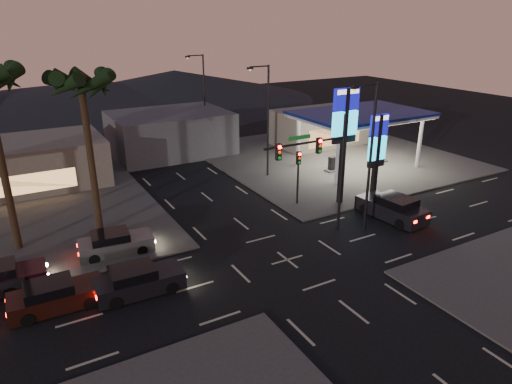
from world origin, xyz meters
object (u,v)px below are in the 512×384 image
pylon_sign_tall (345,124)px  pylon_sign_short (377,145)px  car_lane_a_mid (55,296)px  traffic_signal_mast (321,160)px  suv_station (392,208)px  car_lane_a_front (138,281)px  car_lane_b_front (115,243)px  gas_station (361,116)px

pylon_sign_tall → pylon_sign_short: (2.50, -1.00, -1.74)m
pylon_sign_tall → car_lane_a_mid: 22.37m
traffic_signal_mast → pylon_sign_short: bearing=19.1°
suv_station → car_lane_a_front: bearing=-178.7°
car_lane_b_front → suv_station: suv_station is taller
car_lane_a_front → car_lane_b_front: (-0.02, 4.97, -0.02)m
pylon_sign_short → car_lane_a_front: size_ratio=1.46×
pylon_sign_tall → pylon_sign_short: 3.20m
traffic_signal_mast → car_lane_a_mid: 17.16m
pylon_sign_short → car_lane_b_front: bearing=175.8°
pylon_sign_short → car_lane_a_front: (-19.79, -3.53, -3.94)m
pylon_sign_short → traffic_signal_mast: 7.69m
suv_station → car_lane_b_front: bearing=166.5°
pylon_sign_tall → traffic_signal_mast: (-4.74, -3.51, -1.17)m
gas_station → pylon_sign_short: size_ratio=1.74×
traffic_signal_mast → car_lane_a_front: size_ratio=1.67×
gas_station → suv_station: (-5.99, -10.59, -4.28)m
car_lane_a_mid → pylon_sign_short: bearing=6.8°
pylon_sign_tall → pylon_sign_short: size_ratio=1.29×
gas_station → suv_station: size_ratio=2.27×
car_lane_a_front → suv_station: size_ratio=0.89×
pylon_sign_tall → suv_station: (1.51, -4.09, -5.59)m
pylon_sign_short → suv_station: bearing=-107.8°
pylon_sign_tall → suv_station: 7.09m
gas_station → pylon_sign_tall: size_ratio=1.36×
traffic_signal_mast → car_lane_a_mid: bearing=-178.8°
car_lane_b_front → suv_station: (18.82, -4.53, 0.11)m
pylon_sign_short → car_lane_a_front: 20.49m
traffic_signal_mast → suv_station: size_ratio=1.49×
gas_station → car_lane_a_mid: 30.91m
gas_station → car_lane_a_front: (-24.79, -11.03, -4.37)m
traffic_signal_mast → car_lane_a_front: traffic_signal_mast is taller
gas_station → traffic_signal_mast: 15.82m
gas_station → car_lane_a_mid: size_ratio=2.62×
pylon_sign_tall → car_lane_a_front: bearing=-165.3°
traffic_signal_mast → pylon_sign_tall: bearing=36.5°
gas_station → traffic_signal_mast: size_ratio=1.53×
gas_station → car_lane_a_front: 27.48m
gas_station → car_lane_a_front: bearing=-156.0°
gas_station → pylon_sign_short: (-5.00, -7.50, -0.42)m
car_lane_a_front → car_lane_b_front: car_lane_a_front is taller
gas_station → car_lane_a_front: size_ratio=2.55×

